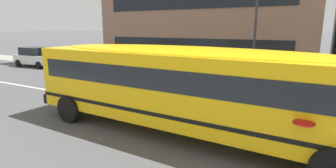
{
  "coord_description": "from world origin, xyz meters",
  "views": [
    {
      "loc": [
        -0.13,
        -8.84,
        3.28
      ],
      "look_at": [
        -4.54,
        -0.87,
        1.31
      ],
      "focal_mm": 28.15,
      "sensor_mm": 36.0,
      "label": 1
    }
  ],
  "objects": [
    {
      "name": "lane_centreline",
      "position": [
        0.0,
        0.0,
        0.0
      ],
      "size": [
        110.0,
        0.16,
        0.01
      ],
      "primitive_type": "cube",
      "color": "silver",
      "rests_on": "ground_plane"
    },
    {
      "name": "sidewalk_far",
      "position": [
        0.0,
        7.84,
        0.01
      ],
      "size": [
        120.0,
        3.0,
        0.01
      ],
      "primitive_type": "cube",
      "color": "gray",
      "rests_on": "ground_plane"
    },
    {
      "name": "street_lamp",
      "position": [
        -3.22,
        7.14,
        4.31
      ],
      "size": [
        0.44,
        0.44,
        6.8
      ],
      "color": "#38383D",
      "rests_on": "ground_plane"
    },
    {
      "name": "parked_car_white_end_of_row",
      "position": [
        -20.64,
        5.23,
        0.84
      ],
      "size": [
        3.94,
        1.95,
        1.64
      ],
      "rotation": [
        0.0,
        0.0,
        0.02
      ],
      "color": "silver",
      "rests_on": "ground_plane"
    },
    {
      "name": "school_bus",
      "position": [
        -3.21,
        -1.74,
        1.62
      ],
      "size": [
        12.25,
        3.12,
        2.73
      ],
      "rotation": [
        0.0,
        0.0,
        -0.03
      ],
      "color": "yellow",
      "rests_on": "ground_plane"
    },
    {
      "name": "ground_plane",
      "position": [
        0.0,
        0.0,
        0.0
      ],
      "size": [
        400.0,
        400.0,
        0.0
      ],
      "primitive_type": "plane",
      "color": "#4C4C4F"
    }
  ]
}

